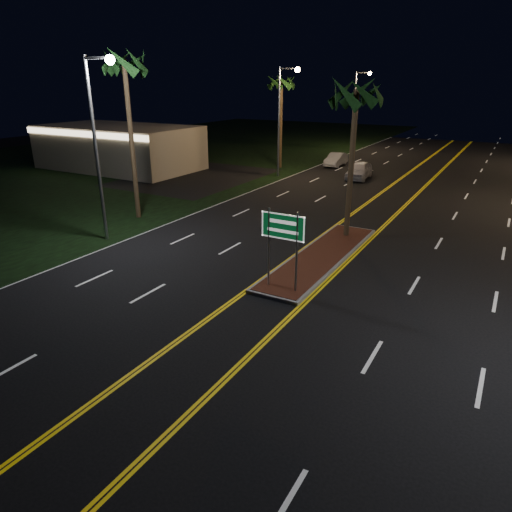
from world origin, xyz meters
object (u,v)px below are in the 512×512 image
Objects in this scene: highway_sign at (283,234)px; palm_left_far at (282,83)px; streetlight_left_mid at (283,110)px; commercial_building at (119,147)px; streetlight_left_far at (358,101)px; car_near at (359,169)px; streetlight_left_near at (99,130)px; median_island at (321,256)px; palm_left_near at (124,65)px; car_far at (336,158)px; palm_median at (356,94)px.

palm_left_far reaches higher than highway_sign.
streetlight_left_mid is (-10.61, 21.20, 3.25)m from highway_sign.
streetlight_left_far is (15.39, 24.01, 3.65)m from commercial_building.
car_near is at bearing 16.58° from commercial_building.
streetlight_left_mid is at bearing -90.00° from streetlight_left_far.
streetlight_left_near is 40.00m from streetlight_left_far.
streetlight_left_near is at bearing 173.53° from highway_sign.
median_island is at bearing -81.76° from car_near.
streetlight_left_far is (-10.61, 41.20, 3.25)m from highway_sign.
streetlight_left_far is at bearing 57.35° from commercial_building.
streetlight_left_far reaches higher than median_island.
streetlight_left_far is 36.18m from palm_left_near.
streetlight_left_mid is 8.22m from car_near.
palm_left_far is (-0.30, 20.00, -0.93)m from palm_left_near.
car_near reaches higher than car_far.
median_island is 1.23× the size of palm_median.
highway_sign is 0.64× the size of car_near.
streetlight_left_far is (0.00, 20.00, 0.00)m from streetlight_left_mid.
car_far is at bearing 111.74° from palm_median.
median_island is at bearing -58.64° from palm_left_far.
palm_left_near is at bearing 157.40° from highway_sign.
car_far is (-8.40, 24.58, 0.65)m from median_island.
palm_left_near reaches higher than streetlight_left_mid.
palm_left_near is (-1.89, 4.00, 3.02)m from streetlight_left_near.
palm_left_far reaches higher than car_near.
palm_median is (26.00, -9.49, 5.27)m from commercial_building.
car_near is (8.09, 18.42, -7.84)m from palm_left_near.
palm_median is 1.65× the size of car_near.
median_island is 1.14× the size of streetlight_left_far.
palm_left_near is 20.02m from palm_left_far.
palm_left_far is at bearing 90.86° from palm_left_near.
median_island is 38.89m from streetlight_left_far.
streetlight_left_mid is 1.00× the size of streetlight_left_far.
car_far reaches higher than median_island.
car_far is at bearing 33.37° from commercial_building.
palm_median is at bearing 90.00° from highway_sign.
palm_left_far is 10.98m from car_near.
palm_left_far is (-12.80, 21.00, 7.66)m from median_island.
streetlight_left_mid reaches higher than highway_sign.
streetlight_left_far reaches higher than palm_left_far.
car_far is (4.10, 23.58, -7.95)m from palm_left_near.
median_island is 20.80m from streetlight_left_mid.
highway_sign is 0.36× the size of streetlight_left_far.
commercial_building is (-26.00, 17.19, -0.40)m from highway_sign.
highway_sign is 42.67m from streetlight_left_far.
commercial_building is 28.75m from streetlight_left_far.
car_far is at bearing 73.74° from streetlight_left_mid.
car_near is at bearing -70.57° from streetlight_left_far.
palm_median is (10.61, 6.50, 1.62)m from streetlight_left_near.
highway_sign reaches higher than car_far.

